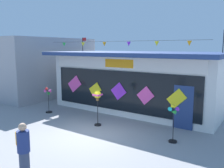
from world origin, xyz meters
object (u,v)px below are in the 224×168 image
kite_shop_building (139,80)px  wind_spinner_far_left (48,97)px  person_near_camera (24,151)px  wind_spinner_center_left (173,118)px  wind_spinner_left (98,98)px

kite_shop_building → wind_spinner_far_left: 5.45m
wind_spinner_far_left → person_near_camera: (4.95, -5.15, -0.03)m
wind_spinner_far_left → wind_spinner_center_left: 7.39m
wind_spinner_center_left → person_near_camera: 5.53m
kite_shop_building → wind_spinner_far_left: (-3.76, -3.86, -0.82)m
wind_spinner_left → wind_spinner_far_left: bearing=176.7°
wind_spinner_far_left → wind_spinner_center_left: size_ratio=0.95×
wind_spinner_far_left → wind_spinner_left: wind_spinner_left is taller
wind_spinner_left → person_near_camera: person_near_camera is taller
wind_spinner_left → wind_spinner_center_left: wind_spinner_left is taller
wind_spinner_center_left → person_near_camera: person_near_camera is taller
wind_spinner_far_left → wind_spinner_center_left: (7.39, -0.19, 0.08)m
kite_shop_building → wind_spinner_center_left: bearing=-48.2°
wind_spinner_far_left → person_near_camera: size_ratio=0.88×
kite_shop_building → wind_spinner_far_left: bearing=-134.2°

